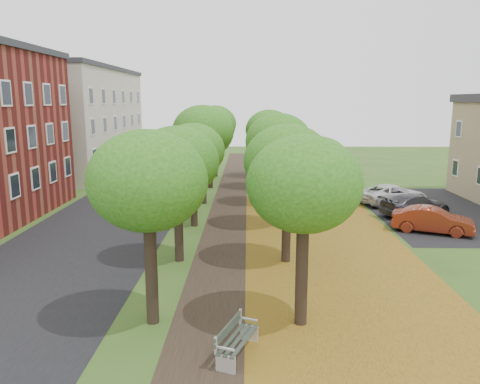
{
  "coord_description": "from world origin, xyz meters",
  "views": [
    {
      "loc": [
        0.87,
        -14.11,
        7.1
      ],
      "look_at": [
        0.48,
        9.44,
        2.5
      ],
      "focal_mm": 35.0,
      "sensor_mm": 36.0,
      "label": 1
    }
  ],
  "objects_px": {
    "car_red": "(433,220)",
    "car_grey": "(415,205)",
    "car_white": "(393,194)",
    "car_silver": "(428,218)",
    "bench": "(236,339)"
  },
  "relations": [
    {
      "from": "bench",
      "to": "car_white",
      "type": "distance_m",
      "value": 22.57
    },
    {
      "from": "bench",
      "to": "car_grey",
      "type": "distance_m",
      "value": 19.9
    },
    {
      "from": "car_silver",
      "to": "car_white",
      "type": "distance_m",
      "value": 6.5
    },
    {
      "from": "car_red",
      "to": "car_grey",
      "type": "height_order",
      "value": "car_red"
    },
    {
      "from": "bench",
      "to": "car_red",
      "type": "relative_size",
      "value": 0.49
    },
    {
      "from": "car_silver",
      "to": "car_red",
      "type": "height_order",
      "value": "car_red"
    },
    {
      "from": "car_silver",
      "to": "car_red",
      "type": "xyz_separation_m",
      "value": [
        0.0,
        -0.71,
        0.05
      ]
    },
    {
      "from": "car_silver",
      "to": "car_grey",
      "type": "height_order",
      "value": "car_grey"
    },
    {
      "from": "car_white",
      "to": "car_silver",
      "type": "bearing_deg",
      "value": 156.46
    },
    {
      "from": "bench",
      "to": "car_white",
      "type": "bearing_deg",
      "value": -7.21
    },
    {
      "from": "car_red",
      "to": "car_white",
      "type": "relative_size",
      "value": 0.85
    },
    {
      "from": "car_red",
      "to": "car_white",
      "type": "distance_m",
      "value": 7.21
    },
    {
      "from": "bench",
      "to": "car_white",
      "type": "relative_size",
      "value": 0.41
    },
    {
      "from": "car_red",
      "to": "car_silver",
      "type": "bearing_deg",
      "value": 22.49
    },
    {
      "from": "bench",
      "to": "car_silver",
      "type": "relative_size",
      "value": 0.54
    }
  ]
}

